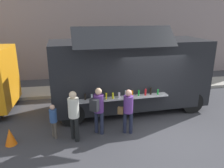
{
  "coord_description": "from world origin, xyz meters",
  "views": [
    {
      "loc": [
        -2.98,
        -6.49,
        3.97
      ],
      "look_at": [
        -1.48,
        1.67,
        1.3
      ],
      "focal_mm": 35.16,
      "sensor_mm": 36.0,
      "label": 1
    }
  ],
  "objects_px": {
    "food_truck_main": "(129,73)",
    "child_near_queue": "(53,118)",
    "trash_bin": "(185,78)",
    "customer_mid_with_backpack": "(98,107)",
    "traffic_cone_orange": "(10,137)",
    "customer_rear_waiting": "(74,112)",
    "customer_front_ordering": "(128,108)"
  },
  "relations": [
    {
      "from": "food_truck_main",
      "to": "child_near_queue",
      "type": "distance_m",
      "value": 3.65
    },
    {
      "from": "trash_bin",
      "to": "customer_mid_with_backpack",
      "type": "bearing_deg",
      "value": -142.26
    },
    {
      "from": "traffic_cone_orange",
      "to": "customer_rear_waiting",
      "type": "relative_size",
      "value": 0.32
    },
    {
      "from": "traffic_cone_orange",
      "to": "customer_front_ordering",
      "type": "relative_size",
      "value": 0.34
    },
    {
      "from": "trash_bin",
      "to": "child_near_queue",
      "type": "relative_size",
      "value": 0.86
    },
    {
      "from": "traffic_cone_orange",
      "to": "customer_mid_with_backpack",
      "type": "distance_m",
      "value": 2.92
    },
    {
      "from": "traffic_cone_orange",
      "to": "customer_mid_with_backpack",
      "type": "xyz_separation_m",
      "value": [
        2.82,
        0.16,
        0.74
      ]
    },
    {
      "from": "child_near_queue",
      "to": "customer_front_ordering",
      "type": "bearing_deg",
      "value": -34.99
    },
    {
      "from": "food_truck_main",
      "to": "traffic_cone_orange",
      "type": "bearing_deg",
      "value": -158.09
    },
    {
      "from": "customer_rear_waiting",
      "to": "child_near_queue",
      "type": "xyz_separation_m",
      "value": [
        -0.67,
        0.27,
        -0.31
      ]
    },
    {
      "from": "customer_front_ordering",
      "to": "customer_mid_with_backpack",
      "type": "bearing_deg",
      "value": 102.42
    },
    {
      "from": "trash_bin",
      "to": "child_near_queue",
      "type": "xyz_separation_m",
      "value": [
        -6.86,
        -4.15,
        0.2
      ]
    },
    {
      "from": "traffic_cone_orange",
      "to": "trash_bin",
      "type": "height_order",
      "value": "trash_bin"
    },
    {
      "from": "trash_bin",
      "to": "food_truck_main",
      "type": "bearing_deg",
      "value": -148.83
    },
    {
      "from": "customer_mid_with_backpack",
      "to": "child_near_queue",
      "type": "relative_size",
      "value": 1.39
    },
    {
      "from": "food_truck_main",
      "to": "customer_front_ordering",
      "type": "xyz_separation_m",
      "value": [
        -0.56,
        -1.98,
        -0.67
      ]
    },
    {
      "from": "food_truck_main",
      "to": "customer_front_ordering",
      "type": "bearing_deg",
      "value": -108.47
    },
    {
      "from": "customer_front_ordering",
      "to": "customer_mid_with_backpack",
      "type": "distance_m",
      "value": 1.0
    },
    {
      "from": "trash_bin",
      "to": "customer_rear_waiting",
      "type": "relative_size",
      "value": 0.6
    },
    {
      "from": "customer_mid_with_backpack",
      "to": "trash_bin",
      "type": "bearing_deg",
      "value": -12.77
    },
    {
      "from": "customer_rear_waiting",
      "to": "traffic_cone_orange",
      "type": "bearing_deg",
      "value": 141.22
    },
    {
      "from": "customer_front_ordering",
      "to": "food_truck_main",
      "type": "bearing_deg",
      "value": 4.58
    },
    {
      "from": "trash_bin",
      "to": "customer_front_ordering",
      "type": "relative_size",
      "value": 0.64
    },
    {
      "from": "trash_bin",
      "to": "customer_front_ordering",
      "type": "xyz_separation_m",
      "value": [
        -4.39,
        -4.3,
        0.44
      ]
    },
    {
      "from": "food_truck_main",
      "to": "customer_mid_with_backpack",
      "type": "relative_size",
      "value": 3.88
    },
    {
      "from": "customer_rear_waiting",
      "to": "customer_front_ordering",
      "type": "bearing_deg",
      "value": -32.22
    },
    {
      "from": "customer_front_ordering",
      "to": "customer_rear_waiting",
      "type": "distance_m",
      "value": 1.8
    },
    {
      "from": "food_truck_main",
      "to": "customer_mid_with_backpack",
      "type": "distance_m",
      "value": 2.48
    },
    {
      "from": "customer_front_ordering",
      "to": "child_near_queue",
      "type": "xyz_separation_m",
      "value": [
        -2.47,
        0.15,
        -0.24
      ]
    },
    {
      "from": "customer_front_ordering",
      "to": "customer_mid_with_backpack",
      "type": "relative_size",
      "value": 0.96
    },
    {
      "from": "trash_bin",
      "to": "customer_front_ordering",
      "type": "distance_m",
      "value": 6.16
    },
    {
      "from": "traffic_cone_orange",
      "to": "customer_mid_with_backpack",
      "type": "relative_size",
      "value": 0.33
    }
  ]
}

